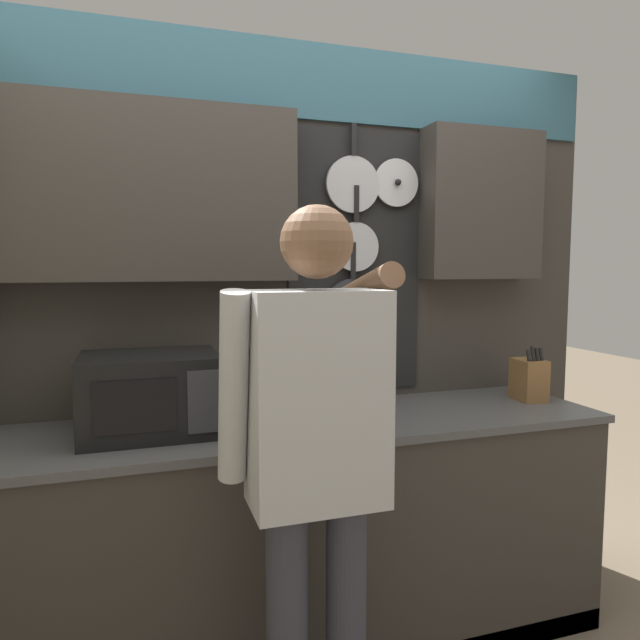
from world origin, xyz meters
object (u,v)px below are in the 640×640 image
Objects in this scene: microwave at (150,394)px; person at (316,443)px; knife_block at (529,379)px; utensil_crock at (325,395)px.

person is at bearing -51.87° from microwave.
person is (0.44, -0.55, -0.05)m from microwave.
microwave reaches higher than knife_block.
knife_block is at bearing 25.51° from person.
microwave is at bearing 128.13° from person.
utensil_crock is 0.22× the size of person.
microwave is at bearing -179.97° from knife_block.
person reaches higher than knife_block.
knife_block is 0.69× the size of utensil_crock.
microwave is 0.71m from person.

